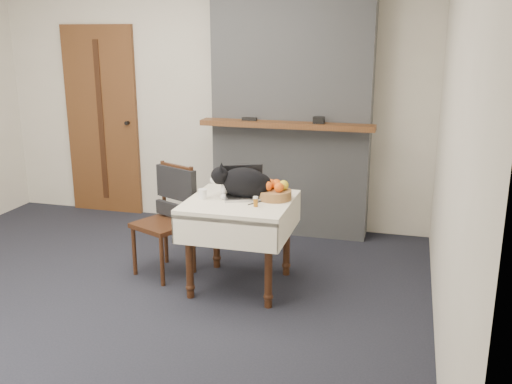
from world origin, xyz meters
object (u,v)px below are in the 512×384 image
Objects in this scene: pill_bottle at (256,201)px; chair at (171,204)px; door at (102,121)px; cream_jar at (203,194)px; fruit_basket at (275,192)px; side_table at (240,214)px; cat at (246,183)px; laptop at (243,189)px.

chair reaches higher than pill_bottle.
cream_jar is (1.72, -1.55, -0.26)m from door.
door reaches higher than fruit_basket.
side_table is 10.47× the size of cream_jar.
cat is at bearing 63.74° from side_table.
side_table is 3.11× the size of fruit_basket.
chair is (-0.66, 0.08, -0.24)m from cat.
door is 3.52× the size of cat.
cat reaches higher than laptop.
laptop is 0.31m from cream_jar.
door is 2.33m from cream_jar.
cream_jar is at bearing 168.37° from pill_bottle.
laptop is (-0.00, 0.10, 0.17)m from side_table.
fruit_basket is (2.25, -1.42, -0.24)m from door.
side_table is 1.37× the size of cat.
fruit_basket is at bearing 21.07° from chair.
cat is at bearing -172.28° from fruit_basket.
fruit_basket is (0.53, 0.14, 0.02)m from cream_jar.
door is 26.85× the size of cream_jar.
cream_jar is 0.30× the size of fruit_basket.
cream_jar and pill_bottle have the same top height.
door is 2.46m from laptop.
chair is at bearing -44.89° from door.
pill_bottle is at bearing -11.63° from cream_jar.
cat is 7.56× the size of pill_bottle.
side_table is 0.65m from chair.
chair reaches higher than fruit_basket.
cream_jar is (-0.31, -0.11, -0.08)m from cat.
fruit_basket is at bearing 19.39° from side_table.
laptop is at bearing 91.15° from side_table.
cat is 0.63× the size of chair.
pill_bottle is 0.86m from chair.
chair is (-0.35, 0.19, -0.17)m from cream_jar.
side_table is at bearing -112.77° from laptop.
door is 2.23× the size of chair.
laptop is 0.66m from chair.
laptop is at bearing 177.64° from fruit_basket.
cream_jar is 0.99× the size of pill_bottle.
pill_bottle is 0.24m from fruit_basket.
door is at bearing 137.93° from cream_jar.
laptop is 0.29m from pill_bottle.
fruit_basket reaches higher than cream_jar.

